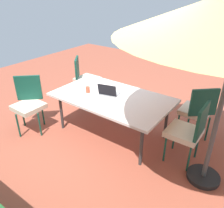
{
  "coord_description": "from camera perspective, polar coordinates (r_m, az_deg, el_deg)",
  "views": [
    {
      "loc": [
        -2.03,
        2.75,
        2.37
      ],
      "look_at": [
        0.0,
        0.0,
        0.58
      ],
      "focal_mm": 36.66,
      "sensor_mm": 36.0,
      "label": 1
    }
  ],
  "objects": [
    {
      "name": "ground_plane",
      "position": [
        4.17,
        -0.0,
        -7.19
      ],
      "size": [
        10.0,
        10.0,
        0.02
      ],
      "primitive_type": "cube",
      "color": "#9E4C38"
    },
    {
      "name": "dining_table",
      "position": [
        3.81,
        -0.0,
        1.31
      ],
      "size": [
        1.95,
        1.14,
        0.72
      ],
      "color": "silver",
      "rests_on": "ground_plane"
    },
    {
      "name": "chair_west",
      "position": [
        3.41,
        18.57,
        -6.18
      ],
      "size": [
        0.46,
        0.46,
        0.98
      ],
      "rotation": [
        0.0,
        0.0,
        1.59
      ],
      "color": "beige",
      "rests_on": "ground_plane"
    },
    {
      "name": "chair_southwest",
      "position": [
        4.0,
        20.53,
        -1.26
      ],
      "size": [
        0.59,
        0.59,
        0.98
      ],
      "rotation": [
        0.0,
        0.0,
        0.75
      ],
      "color": "beige",
      "rests_on": "ground_plane"
    },
    {
      "name": "chair_northeast",
      "position": [
        4.25,
        -20.06,
        0.52
      ],
      "size": [
        0.59,
        0.59,
        0.98
      ],
      "rotation": [
        0.0,
        0.0,
        3.89
      ],
      "color": "beige",
      "rests_on": "ground_plane"
    },
    {
      "name": "chair_southeast",
      "position": [
        5.14,
        -6.91,
        6.74
      ],
      "size": [
        0.58,
        0.58,
        0.98
      ],
      "rotation": [
        0.0,
        0.0,
        5.38
      ],
      "color": "beige",
      "rests_on": "ground_plane"
    },
    {
      "name": "laptop",
      "position": [
        3.83,
        -0.83,
        2.93
      ],
      "size": [
        0.37,
        0.32,
        0.21
      ],
      "rotation": [
        0.0,
        0.0,
        0.24
      ],
      "color": "gray",
      "rests_on": "dining_table"
    },
    {
      "name": "cup",
      "position": [
        3.93,
        -6.07,
        3.58
      ],
      "size": [
        0.07,
        0.07,
        0.11
      ],
      "primitive_type": "cylinder",
      "color": "#CC4C33",
      "rests_on": "dining_table"
    }
  ]
}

